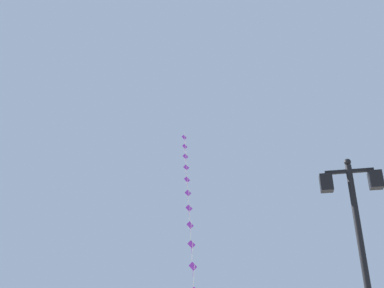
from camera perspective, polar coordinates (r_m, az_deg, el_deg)
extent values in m
cylinder|color=black|center=(9.70, 23.05, -15.84)|extent=(0.14, 0.14, 4.68)
sphere|color=black|center=(10.23, 20.94, -2.38)|extent=(0.16, 0.16, 0.16)
cube|color=black|center=(10.16, 21.12, -3.59)|extent=(1.08, 0.08, 0.08)
cube|color=black|center=(10.01, 18.28, -5.23)|extent=(0.28, 0.28, 0.40)
cube|color=beige|center=(10.01, 18.28, -5.23)|extent=(0.19, 0.19, 0.30)
cube|color=black|center=(10.18, 24.32, -4.60)|extent=(0.28, 0.28, 0.40)
cube|color=beige|center=(10.18, 24.32, -4.60)|extent=(0.19, 0.19, 0.30)
cylinder|color=silver|center=(22.46, 0.24, -18.31)|extent=(0.35, 1.10, 1.38)
cylinder|color=silver|center=(23.74, 0.02, -15.27)|extent=(0.35, 1.10, 1.38)
cylinder|color=silver|center=(25.08, -0.18, -12.54)|extent=(0.35, 1.10, 1.38)
cylinder|color=silver|center=(26.47, -0.35, -10.09)|extent=(0.35, 1.10, 1.38)
cylinder|color=silver|center=(27.90, -0.50, -7.90)|extent=(0.35, 1.10, 1.38)
cylinder|color=silver|center=(29.37, -0.64, -5.92)|extent=(0.35, 1.10, 1.38)
cylinder|color=silver|center=(30.88, -0.76, -4.13)|extent=(0.35, 1.10, 1.38)
cylinder|color=silver|center=(32.41, -0.87, -2.50)|extent=(0.35, 1.10, 1.38)
cylinder|color=silver|center=(33.96, -0.97, -1.03)|extent=(0.35, 1.10, 1.38)
cylinder|color=silver|center=(35.54, -1.07, 0.32)|extent=(0.35, 1.10, 1.38)
cube|color=purple|center=(23.09, 0.13, -16.75)|extent=(0.44, 0.22, 0.48)
cylinder|color=purple|center=(23.05, 0.13, -17.67)|extent=(0.04, 0.06, 0.36)
cube|color=purple|center=(24.40, -0.08, -13.86)|extent=(0.46, 0.17, 0.48)
cylinder|color=purple|center=(24.35, -0.08, -14.72)|extent=(0.03, 0.06, 0.35)
cube|color=purple|center=(25.77, -0.27, -11.28)|extent=(0.42, 0.26, 0.48)
cylinder|color=purple|center=(25.70, -0.27, -12.01)|extent=(0.02, 0.03, 0.28)
cube|color=purple|center=(27.18, -0.43, -8.97)|extent=(0.46, 0.16, 0.48)
cylinder|color=purple|center=(27.09, -0.43, -9.72)|extent=(0.03, 0.05, 0.34)
cube|color=purple|center=(28.64, -0.57, -6.88)|extent=(0.48, 0.05, 0.48)
cylinder|color=purple|center=(28.54, -0.58, -7.54)|extent=(0.02, 0.06, 0.30)
cube|color=purple|center=(30.12, -0.70, -5.00)|extent=(0.42, 0.26, 0.48)
cylinder|color=purple|center=(30.02, -0.71, -5.60)|extent=(0.04, 0.05, 0.28)
cube|color=purple|center=(31.64, -0.82, -3.29)|extent=(0.47, 0.12, 0.48)
cylinder|color=purple|center=(31.52, -0.82, -3.92)|extent=(0.03, 0.05, 0.34)
cube|color=purple|center=(33.18, -0.93, -1.75)|extent=(0.46, 0.16, 0.48)
cylinder|color=purple|center=(33.06, -0.93, -2.30)|extent=(0.02, 0.03, 0.29)
cube|color=purple|center=(34.75, -1.02, -0.34)|extent=(0.43, 0.24, 0.48)
cylinder|color=purple|center=(34.61, -1.03, -0.86)|extent=(0.03, 0.04, 0.30)
cube|color=purple|center=(36.33, -1.11, 0.95)|extent=(0.43, 0.24, 0.48)
cylinder|color=purple|center=(36.20, -1.11, 0.50)|extent=(0.02, 0.03, 0.23)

